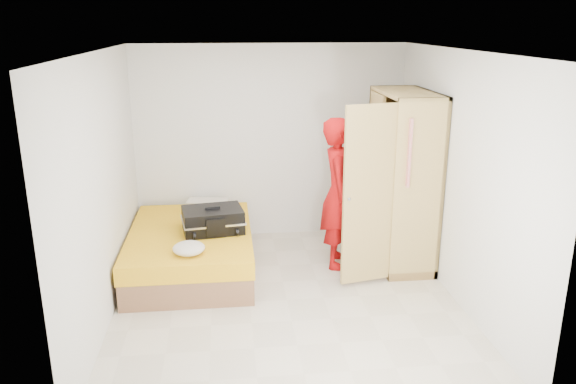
{
  "coord_description": "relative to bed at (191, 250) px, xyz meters",
  "views": [
    {
      "loc": [
        -0.59,
        -5.39,
        2.87
      ],
      "look_at": [
        0.09,
        0.69,
        1.0
      ],
      "focal_mm": 35.0,
      "sensor_mm": 36.0,
      "label": 1
    }
  ],
  "objects": [
    {
      "name": "bed",
      "position": [
        0.0,
        0.0,
        0.0
      ],
      "size": [
        1.42,
        2.02,
        0.5
      ],
      "color": "brown",
      "rests_on": "ground"
    },
    {
      "name": "round_cushion",
      "position": [
        0.03,
        -0.7,
        0.31
      ],
      "size": [
        0.34,
        0.34,
        0.13
      ],
      "primitive_type": "ellipsoid",
      "color": "silver",
      "rests_on": "bed"
    },
    {
      "name": "suitcase",
      "position": [
        0.27,
        -0.04,
        0.38
      ],
      "size": [
        0.77,
        0.62,
        0.3
      ],
      "rotation": [
        0.0,
        0.0,
        0.15
      ],
      "color": "black",
      "rests_on": "bed"
    },
    {
      "name": "room",
      "position": [
        1.05,
        -0.9,
        1.05
      ],
      "size": [
        4.0,
        4.02,
        2.6
      ],
      "color": "beige",
      "rests_on": "ground"
    },
    {
      "name": "person",
      "position": [
        1.77,
        -0.02,
        0.65
      ],
      "size": [
        0.56,
        0.73,
        1.81
      ],
      "primitive_type": "imported",
      "rotation": [
        0.0,
        0.0,
        1.37
      ],
      "color": "#B50B0F",
      "rests_on": "ground"
    },
    {
      "name": "pillow",
      "position": [
        0.19,
        0.85,
        0.3
      ],
      "size": [
        0.57,
        0.35,
        0.1
      ],
      "primitive_type": "cube",
      "rotation": [
        0.0,
        0.0,
        -0.15
      ],
      "color": "silver",
      "rests_on": "bed"
    },
    {
      "name": "wardrobe",
      "position": [
        2.5,
        -0.05,
        0.75
      ],
      "size": [
        1.16,
        1.3,
        2.1
      ],
      "color": "tan",
      "rests_on": "ground"
    }
  ]
}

